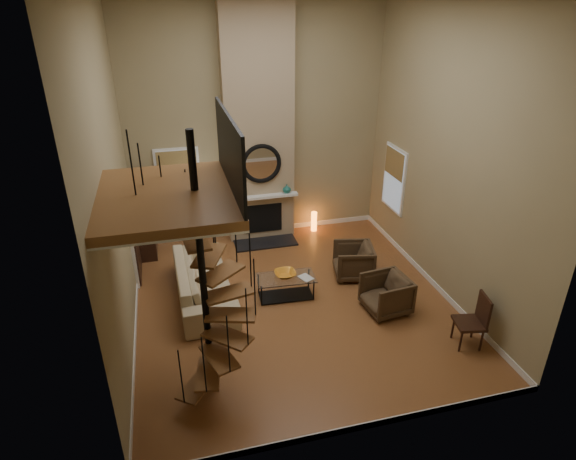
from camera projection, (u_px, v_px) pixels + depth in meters
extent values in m
cube|color=#A56635|center=(293.00, 302.00, 9.51)|extent=(6.00, 6.50, 0.01)
cube|color=tan|center=(257.00, 125.00, 11.12)|extent=(6.00, 0.02, 5.50)
cube|color=tan|center=(368.00, 260.00, 5.48)|extent=(6.00, 0.02, 5.50)
cube|color=tan|center=(112.00, 185.00, 7.62)|extent=(0.02, 6.50, 5.50)
cube|color=tan|center=(449.00, 157.00, 8.98)|extent=(0.02, 6.50, 5.50)
cube|color=white|center=(260.00, 230.00, 12.30)|extent=(6.00, 0.02, 0.12)
cube|color=white|center=(354.00, 428.00, 6.67)|extent=(6.00, 0.02, 0.12)
cube|color=white|center=(136.00, 323.00, 8.81)|extent=(0.02, 6.50, 0.12)
cube|color=white|center=(429.00, 279.00, 10.16)|extent=(0.02, 6.50, 0.12)
cube|color=tan|center=(259.00, 127.00, 10.96)|extent=(1.60, 0.38, 5.50)
cube|color=black|center=(266.00, 243.00, 11.74)|extent=(1.50, 0.60, 0.04)
cube|color=black|center=(263.00, 218.00, 11.76)|extent=(0.95, 0.02, 0.72)
cube|color=white|center=(263.00, 197.00, 11.42)|extent=(1.70, 0.18, 0.06)
torus|color=black|center=(261.00, 164.00, 11.12)|extent=(0.94, 0.10, 0.94)
cylinder|color=white|center=(261.00, 164.00, 11.13)|extent=(0.80, 0.01, 0.80)
imported|color=black|center=(239.00, 192.00, 11.26)|extent=(0.24, 0.24, 0.25)
imported|color=#1A5E56|center=(287.00, 189.00, 11.53)|extent=(0.20, 0.20, 0.21)
cube|color=white|center=(179.00, 180.00, 11.18)|extent=(1.02, 0.04, 1.52)
cube|color=#8C9EB2|center=(179.00, 180.00, 11.16)|extent=(0.90, 0.01, 1.40)
cube|color=#A48549|center=(178.00, 172.00, 11.06)|extent=(0.90, 0.01, 0.98)
cube|color=white|center=(394.00, 179.00, 11.22)|extent=(0.04, 1.02, 1.52)
cube|color=#8C9EB2|center=(393.00, 179.00, 11.21)|extent=(0.01, 0.90, 1.40)
cube|color=#A48549|center=(394.00, 163.00, 11.04)|extent=(0.01, 0.90, 0.63)
cube|color=white|center=(132.00, 232.00, 9.94)|extent=(0.06, 1.05, 2.16)
cube|color=#311A10|center=(134.00, 233.00, 9.96)|extent=(0.05, 0.90, 2.05)
cube|color=#8C9EB2|center=(133.00, 214.00, 9.78)|extent=(0.01, 0.60, 0.90)
cube|color=brown|center=(167.00, 197.00, 6.06)|extent=(1.70, 2.20, 0.12)
cube|color=white|center=(168.00, 202.00, 6.10)|extent=(1.70, 2.20, 0.03)
cube|color=black|center=(229.00, 151.00, 6.01)|extent=(0.04, 2.20, 0.94)
cylinder|color=black|center=(202.00, 273.00, 6.66)|extent=(0.10, 0.10, 4.02)
cube|color=brown|center=(198.00, 385.00, 7.13)|extent=(0.71, 0.78, 0.04)
cylinder|color=black|center=(181.00, 377.00, 6.63)|extent=(0.02, 0.02, 0.94)
cube|color=brown|center=(208.00, 373.00, 6.99)|extent=(0.46, 0.77, 0.04)
cylinder|color=black|center=(204.00, 365.00, 6.46)|extent=(0.02, 0.02, 0.94)
cube|color=brown|center=(219.00, 357.00, 6.93)|extent=(0.55, 0.79, 0.04)
cylinder|color=black|center=(228.00, 345.00, 6.45)|extent=(0.02, 0.02, 0.94)
cube|color=brown|center=(227.00, 337.00, 6.93)|extent=(0.75, 0.74, 0.04)
cylinder|color=black|center=(247.00, 317.00, 6.56)|extent=(0.02, 0.02, 0.94)
cube|color=brown|center=(231.00, 315.00, 6.96)|extent=(0.79, 0.53, 0.04)
cylinder|color=black|center=(255.00, 288.00, 6.75)|extent=(0.02, 0.02, 0.94)
cube|color=brown|center=(229.00, 293.00, 7.00)|extent=(0.77, 0.48, 0.04)
cylinder|color=black|center=(250.00, 260.00, 6.94)|extent=(0.02, 0.02, 0.94)
cube|color=brown|center=(221.00, 273.00, 7.00)|extent=(0.77, 0.72, 0.04)
cylinder|color=black|center=(236.00, 235.00, 7.06)|extent=(0.02, 0.02, 0.94)
cube|color=brown|center=(209.00, 256.00, 6.95)|extent=(0.58, 0.79, 0.04)
cylinder|color=black|center=(214.00, 216.00, 7.06)|extent=(0.02, 0.02, 0.94)
cube|color=brown|center=(195.00, 240.00, 6.81)|extent=(0.41, 0.75, 0.04)
cylinder|color=black|center=(188.00, 200.00, 6.91)|extent=(0.02, 0.02, 0.94)
cube|color=brown|center=(182.00, 227.00, 6.61)|extent=(0.68, 0.79, 0.04)
cylinder|color=black|center=(163.00, 189.00, 6.62)|extent=(0.02, 0.02, 0.94)
cube|color=brown|center=(172.00, 214.00, 6.36)|extent=(0.80, 0.64, 0.04)
cylinder|color=black|center=(142.00, 178.00, 6.23)|extent=(0.02, 0.02, 0.94)
cube|color=brown|center=(167.00, 201.00, 6.09)|extent=(0.72, 0.34, 0.04)
cylinder|color=black|center=(132.00, 168.00, 5.80)|extent=(0.02, 0.02, 0.94)
cube|color=#311A10|center=(143.00, 216.00, 10.90)|extent=(0.42, 0.89, 2.00)
imported|color=tan|center=(203.00, 281.00, 9.48)|extent=(1.08, 2.62, 0.76)
imported|color=#483421|center=(357.00, 261.00, 10.27)|extent=(0.96, 0.95, 0.74)
imported|color=#483421|center=(389.00, 294.00, 9.15)|extent=(0.89, 0.87, 0.74)
cube|color=silver|center=(286.00, 278.00, 9.49)|extent=(1.19, 0.65, 0.02)
cube|color=black|center=(286.00, 295.00, 9.68)|extent=(1.09, 0.55, 0.01)
cylinder|color=black|center=(262.00, 296.00, 9.31)|extent=(0.03, 0.03, 0.42)
cylinder|color=black|center=(314.00, 290.00, 9.49)|extent=(0.03, 0.03, 0.42)
cylinder|color=black|center=(258.00, 284.00, 9.70)|extent=(0.03, 0.03, 0.42)
cylinder|color=black|center=(309.00, 279.00, 9.87)|extent=(0.03, 0.03, 0.42)
imported|color=orange|center=(285.00, 274.00, 9.51)|extent=(0.42, 0.42, 0.10)
imported|color=gray|center=(305.00, 278.00, 9.43)|extent=(0.31, 0.34, 0.03)
cylinder|color=black|center=(215.00, 252.00, 11.33)|extent=(0.35, 0.35, 0.03)
cylinder|color=black|center=(212.00, 222.00, 10.98)|extent=(0.04, 0.04, 1.49)
cylinder|color=#F2E5C6|center=(210.00, 191.00, 10.65)|extent=(0.38, 0.38, 0.31)
cylinder|color=orange|center=(314.00, 222.00, 12.30)|extent=(0.14, 0.14, 0.52)
cube|color=#311A10|center=(469.00, 323.00, 8.18)|extent=(0.55, 0.55, 0.05)
cube|color=#311A10|center=(484.00, 310.00, 8.08)|extent=(0.13, 0.45, 0.55)
cylinder|color=#311A10|center=(461.00, 341.00, 8.11)|extent=(0.05, 0.05, 0.45)
cylinder|color=#311A10|center=(481.00, 340.00, 8.13)|extent=(0.05, 0.05, 0.45)
cylinder|color=#311A10|center=(453.00, 328.00, 8.44)|extent=(0.05, 0.05, 0.45)
cylinder|color=#311A10|center=(473.00, 327.00, 8.45)|extent=(0.05, 0.05, 0.45)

